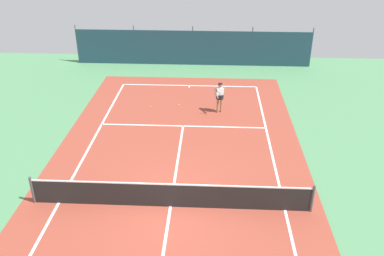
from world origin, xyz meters
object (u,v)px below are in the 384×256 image
(tennis_ball_near_player, at_px, (150,107))
(tennis_ball_by_sideline, at_px, (262,117))
(tennis_player, at_px, (220,96))
(tennis_ball_midcourt, at_px, (179,105))
(tennis_net, at_px, (170,195))

(tennis_ball_near_player, distance_m, tennis_ball_by_sideline, 6.09)
(tennis_ball_by_sideline, bearing_deg, tennis_player, 165.64)
(tennis_ball_near_player, relative_size, tennis_ball_midcourt, 1.00)
(tennis_player, relative_size, tennis_ball_by_sideline, 24.85)
(tennis_net, height_order, tennis_ball_midcourt, tennis_net)
(tennis_ball_near_player, xyz_separation_m, tennis_ball_by_sideline, (6.01, -0.99, 0.00))
(tennis_net, xyz_separation_m, tennis_ball_by_sideline, (4.06, 7.58, -0.48))
(tennis_ball_midcourt, bearing_deg, tennis_ball_by_sideline, -17.00)
(tennis_player, bearing_deg, tennis_ball_midcourt, -37.73)
(tennis_player, xyz_separation_m, tennis_ball_midcourt, (-2.23, 0.79, -0.93))
(tennis_ball_midcourt, bearing_deg, tennis_player, -19.58)
(tennis_net, distance_m, tennis_ball_near_player, 8.80)
(tennis_player, xyz_separation_m, tennis_ball_by_sideline, (2.24, -0.57, -0.93))
(tennis_net, distance_m, tennis_ball_by_sideline, 8.61)
(tennis_player, height_order, tennis_ball_midcourt, tennis_player)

